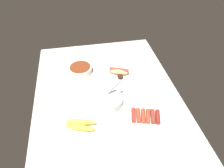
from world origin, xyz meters
TOP-DOWN VIEW (x-y plane):
  - ground_plane at (0.00, 0.00)cm, footprint 120.00×90.00cm
  - bowl_coleslaw at (-9.75, -0.17)cm, footprint 15.71×15.71cm
  - bowl_chili at (23.69, 14.81)cm, footprint 16.09×16.09cm
  - banana_bunch at (-22.69, 18.11)cm, footprint 11.56×17.59cm
  - plate_hotdog_assembled at (16.33, -11.47)cm, footprint 22.07×22.07cm
  - plate_sausages at (-23.77, -17.92)cm, footprint 21.61×21.61cm

SIDE VIEW (x-z plane):
  - ground_plane at x=0.00cm, z-range -3.00..0.00cm
  - plate_sausages at x=-23.77cm, z-range -0.51..2.92cm
  - banana_bunch at x=-22.69cm, z-range -0.09..3.59cm
  - plate_hotdog_assembled at x=16.33cm, z-range -0.90..4.71cm
  - bowl_chili at x=23.69cm, z-range 0.25..5.68cm
  - bowl_coleslaw at x=-9.75cm, z-range -4.29..10.76cm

